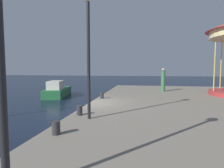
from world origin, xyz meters
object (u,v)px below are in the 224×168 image
at_px(lamp_post_mid_promenade, 88,35).
at_px(bollard_center, 102,95).
at_px(bollard_north, 80,110).
at_px(motorboat_green, 57,91).
at_px(bollard_south, 56,128).
at_px(person_near_carousel, 163,80).

bearing_deg(lamp_post_mid_promenade, bollard_center, 97.18).
distance_m(lamp_post_mid_promenade, bollard_north, 3.07).
distance_m(motorboat_green, bollard_north, 11.38).
xyz_separation_m(lamp_post_mid_promenade, bollard_center, (-0.61, 4.87, -2.99)).
height_order(lamp_post_mid_promenade, bollard_south, lamp_post_mid_promenade).
relative_size(motorboat_green, bollard_center, 12.66).
distance_m(motorboat_green, bollard_south, 13.47).
bearing_deg(motorboat_green, person_near_carousel, -4.29).
height_order(motorboat_green, person_near_carousel, person_near_carousel).
height_order(bollard_center, person_near_carousel, person_near_carousel).
height_order(bollard_north, bollard_south, same).
distance_m(motorboat_green, bollard_center, 7.86).
xyz_separation_m(bollard_north, person_near_carousel, (4.20, 9.04, 0.73)).
bearing_deg(bollard_south, bollard_north, 92.68).
relative_size(lamp_post_mid_promenade, bollard_north, 11.81).
distance_m(bollard_south, person_near_carousel, 12.09).
bearing_deg(bollard_north, bollard_center, 90.80).
bearing_deg(motorboat_green, bollard_north, -59.47).
xyz_separation_m(bollard_south, person_near_carousel, (4.09, 11.36, 0.73)).
xyz_separation_m(lamp_post_mid_promenade, person_near_carousel, (3.64, 9.50, -2.26)).
height_order(bollard_north, bollard_center, same).
relative_size(motorboat_green, person_near_carousel, 2.58).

